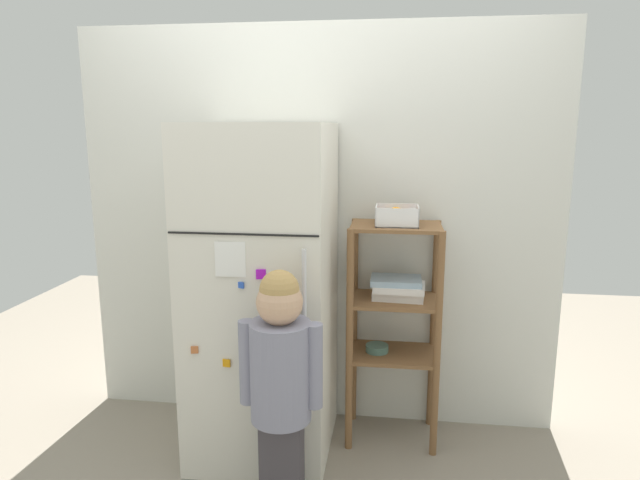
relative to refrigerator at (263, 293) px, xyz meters
The scene contains 6 objects.
ground_plane 0.84m from the refrigerator, ahead, with size 6.00×6.00×0.00m, color gray.
kitchen_wall_back 0.49m from the refrigerator, 59.33° to the left, with size 2.55×0.03×2.13m, color silver.
refrigerator is the anchor object (origin of this frame).
child_standing 0.55m from the refrigerator, 69.16° to the right, with size 0.34×0.25×1.06m.
pantry_shelf_unit 0.67m from the refrigerator, 15.31° to the left, with size 0.46×0.33×1.14m.
fruit_bin 0.76m from the refrigerator, 14.06° to the left, with size 0.21×0.19×0.09m.
Camera 1 is at (0.41, -2.53, 1.61)m, focal length 31.35 mm.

